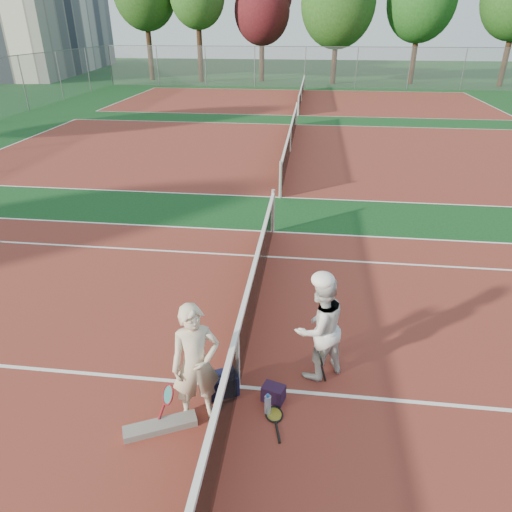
% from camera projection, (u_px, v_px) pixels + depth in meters
% --- Properties ---
extents(ground, '(130.00, 130.00, 0.00)m').
position_uv_depth(ground, '(238.00, 387.00, 6.54)').
color(ground, '#103B17').
rests_on(ground, ground).
extents(court_main, '(23.77, 10.97, 0.01)m').
position_uv_depth(court_main, '(238.00, 387.00, 6.54)').
color(court_main, maroon).
rests_on(court_main, ground).
extents(court_far_a, '(23.77, 10.97, 0.01)m').
position_uv_depth(court_far_a, '(290.00, 151.00, 18.46)').
color(court_far_a, maroon).
rests_on(court_far_a, ground).
extents(court_far_b, '(23.77, 10.97, 0.01)m').
position_uv_depth(court_far_b, '(301.00, 101.00, 30.38)').
color(court_far_b, maroon).
rests_on(court_far_b, ground).
extents(net_main, '(0.10, 10.98, 1.02)m').
position_uv_depth(net_main, '(238.00, 359.00, 6.31)').
color(net_main, black).
rests_on(net_main, ground).
extents(net_far_a, '(0.10, 10.98, 1.02)m').
position_uv_depth(net_far_a, '(291.00, 139.00, 18.23)').
color(net_far_a, black).
rests_on(net_far_a, ground).
extents(net_far_b, '(0.10, 10.98, 1.02)m').
position_uv_depth(net_far_b, '(302.00, 93.00, 30.15)').
color(net_far_b, black).
rests_on(net_far_b, ground).
extents(fence_back, '(32.00, 0.06, 3.00)m').
position_uv_depth(fence_back, '(305.00, 67.00, 35.88)').
color(fence_back, slate).
rests_on(fence_back, ground).
extents(player_a, '(0.73, 0.62, 1.70)m').
position_uv_depth(player_a, '(196.00, 364.00, 5.70)').
color(player_a, beige).
rests_on(player_a, ground).
extents(player_b, '(1.01, 0.98, 1.64)m').
position_uv_depth(player_b, '(319.00, 328.00, 6.44)').
color(player_b, silver).
rests_on(player_b, ground).
extents(racket_red, '(0.39, 0.39, 0.56)m').
position_uv_depth(racket_red, '(169.00, 404.00, 5.88)').
color(racket_red, maroon).
rests_on(racket_red, ground).
extents(racket_black_held, '(0.26, 0.31, 0.59)m').
position_uv_depth(racket_black_held, '(319.00, 366.00, 6.50)').
color(racket_black_held, black).
rests_on(racket_black_held, ground).
extents(racket_spare, '(0.40, 0.65, 0.03)m').
position_uv_depth(racket_spare, '(274.00, 414.00, 6.07)').
color(racket_spare, black).
rests_on(racket_spare, ground).
extents(sports_bag_navy, '(0.49, 0.43, 0.32)m').
position_uv_depth(sports_bag_navy, '(223.00, 384.00, 6.37)').
color(sports_bag_navy, black).
rests_on(sports_bag_navy, ground).
extents(sports_bag_purple, '(0.34, 0.28, 0.24)m').
position_uv_depth(sports_bag_purple, '(273.00, 393.00, 6.27)').
color(sports_bag_purple, black).
rests_on(sports_bag_purple, ground).
extents(net_cover_canvas, '(0.93, 0.59, 0.10)m').
position_uv_depth(net_cover_canvas, '(160.00, 426.00, 5.85)').
color(net_cover_canvas, slate).
rests_on(net_cover_canvas, ground).
extents(water_bottle, '(0.09, 0.09, 0.30)m').
position_uv_depth(water_bottle, '(268.00, 405.00, 6.03)').
color(water_bottle, silver).
rests_on(water_bottle, ground).
extents(tree_back_maroon, '(4.67, 4.67, 8.20)m').
position_uv_depth(tree_back_maroon, '(262.00, 11.00, 38.17)').
color(tree_back_maroon, '#382314').
rests_on(tree_back_maroon, ground).
extents(tree_back_3, '(5.90, 5.90, 9.44)m').
position_uv_depth(tree_back_3, '(338.00, 3.00, 36.08)').
color(tree_back_3, '#382314').
rests_on(tree_back_3, ground).
extents(tree_back_4, '(5.42, 5.42, 9.33)m').
position_uv_depth(tree_back_4, '(422.00, 0.00, 35.93)').
color(tree_back_4, '#382314').
rests_on(tree_back_4, ground).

